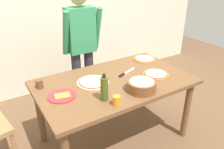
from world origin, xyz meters
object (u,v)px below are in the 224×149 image
Objects in this scene: dining_table at (114,88)px; pizza_second_cooked at (156,74)px; person_cook at (81,45)px; popcorn_bowl at (142,85)px; pizza_raw_on_board at (93,82)px; cup_small_brown at (39,84)px; chef_knife at (125,73)px; pizza_cooked_on_tray at (144,59)px; cup_orange at (117,100)px; plate_with_slice at (62,96)px; olive_oil_bottle at (104,89)px.

pizza_second_cooked is at bearing -15.36° from dining_table.
person_cook is (-0.02, 0.76, 0.27)m from dining_table.
pizza_second_cooked is at bearing 27.42° from popcorn_bowl.
person_cook reaches higher than pizza_raw_on_board.
cup_small_brown reaches higher than chef_knife.
dining_table is 5.71× the size of popcorn_bowl.
pizza_raw_on_board is at bearing -179.25° from chef_knife.
dining_table is 5.70× the size of pizza_second_cooked.
pizza_cooked_on_tray is 0.45m from pizza_second_cooked.
pizza_raw_on_board is at bearing 161.73° from dining_table.
dining_table is at bearing 109.81° from popcorn_bowl.
pizza_cooked_on_tray is (0.65, -0.47, -0.17)m from person_cook.
cup_small_brown is at bearing 158.82° from pizza_raw_on_board.
chef_knife is (0.20, -0.68, -0.17)m from person_cook.
cup_orange reaches higher than pizza_raw_on_board.
cup_small_brown is (-0.69, -0.50, -0.14)m from person_cook.
person_cook is at bearing 73.76° from pizza_raw_on_board.
cup_orange and cup_small_brown have the same top height.
person_cook is at bearing 96.71° from popcorn_bowl.
plate_with_slice reaches higher than pizza_second_cooked.
pizza_second_cooked is at bearing 20.92° from cup_orange.
olive_oil_bottle reaches higher than chef_knife.
chef_knife is (0.40, 0.01, -0.00)m from pizza_raw_on_board.
plate_with_slice is 0.30m from cup_small_brown.
pizza_cooked_on_tray is 1.24m from plate_with_slice.
popcorn_bowl is at bearing -131.48° from pizza_cooked_on_tray.
cup_small_brown reaches higher than pizza_second_cooked.
pizza_second_cooked is at bearing -36.90° from chef_knife.
cup_orange is 0.62m from chef_knife.
chef_knife is (0.19, 0.08, 0.10)m from dining_table.
pizza_cooked_on_tray is (0.85, 0.21, -0.00)m from pizza_raw_on_board.
popcorn_bowl reaches higher than dining_table.
olive_oil_bottle is (-0.90, -0.55, 0.10)m from pizza_cooked_on_tray.
cup_orange is at bearing -166.46° from popcorn_bowl.
popcorn_bowl is (0.12, -1.06, -0.12)m from person_cook.
olive_oil_bottle is (-0.26, -1.02, -0.07)m from person_cook.
pizza_second_cooked is 1.10× the size of olive_oil_bottle.
popcorn_bowl reaches higher than chef_knife.
pizza_cooked_on_tray is at bearing 31.19° from olive_oil_bottle.
plate_with_slice is 0.75m from popcorn_bowl.
person_cook is 0.73m from chef_knife.
olive_oil_bottle reaches higher than cup_orange.
plate_with_slice reaches higher than pizza_cooked_on_tray.
person_cook is 0.86m from cup_small_brown.
dining_table is 6.15× the size of plate_with_slice.
pizza_second_cooked is at bearing -18.39° from cup_small_brown.
popcorn_bowl is at bearing -70.19° from dining_table.
pizza_cooked_on_tray is 0.49m from chef_knife.
olive_oil_bottle is at bearing -136.11° from dining_table.
person_cook reaches higher than plate_with_slice.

